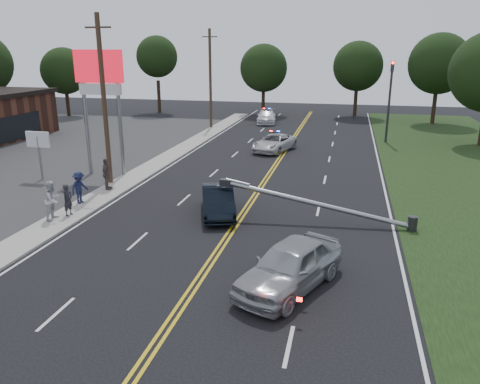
% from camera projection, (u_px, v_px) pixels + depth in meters
% --- Properties ---
extents(ground, '(120.00, 120.00, 0.00)m').
position_uv_depth(ground, '(188.00, 296.00, 15.86)').
color(ground, black).
rests_on(ground, ground).
extents(sidewalk, '(1.80, 70.00, 0.12)m').
position_uv_depth(sidewalk, '(107.00, 193.00, 26.97)').
color(sidewalk, '#A19C92').
rests_on(sidewalk, ground).
extents(centerline_yellow, '(0.36, 80.00, 0.00)m').
position_uv_depth(centerline_yellow, '(249.00, 204.00, 25.17)').
color(centerline_yellow, gold).
rests_on(centerline_yellow, ground).
extents(pylon_sign, '(3.20, 0.35, 8.00)m').
position_uv_depth(pylon_sign, '(100.00, 83.00, 29.41)').
color(pylon_sign, gray).
rests_on(pylon_sign, ground).
extents(small_sign, '(1.60, 0.14, 3.10)m').
position_uv_depth(small_sign, '(38.00, 144.00, 29.38)').
color(small_sign, gray).
rests_on(small_sign, ground).
extents(traffic_signal, '(0.28, 0.41, 7.05)m').
position_uv_depth(traffic_signal, '(390.00, 95.00, 40.77)').
color(traffic_signal, '#2D2D30').
rests_on(traffic_signal, ground).
extents(fallen_streetlight, '(9.36, 0.44, 1.91)m').
position_uv_depth(fallen_streetlight, '(327.00, 206.00, 22.14)').
color(fallen_streetlight, '#2D2D30').
rests_on(fallen_streetlight, ground).
extents(utility_pole_mid, '(1.60, 0.28, 10.00)m').
position_uv_depth(utility_pole_mid, '(104.00, 101.00, 27.53)').
color(utility_pole_mid, '#382619').
rests_on(utility_pole_mid, ground).
extents(utility_pole_far, '(1.60, 0.28, 10.00)m').
position_uv_depth(utility_pole_far, '(210.00, 79.00, 48.02)').
color(utility_pole_far, '#382619').
rests_on(utility_pole_far, ground).
extents(tree_4, '(5.58, 5.58, 8.25)m').
position_uv_depth(tree_4, '(64.00, 71.00, 56.90)').
color(tree_4, black).
rests_on(tree_4, ground).
extents(tree_5, '(5.22, 5.22, 9.70)m').
position_uv_depth(tree_5, '(157.00, 57.00, 59.68)').
color(tree_5, black).
rests_on(tree_5, ground).
extents(tree_6, '(5.89, 5.89, 8.69)m').
position_uv_depth(tree_6, '(264.00, 68.00, 58.36)').
color(tree_6, black).
rests_on(tree_6, ground).
extents(tree_7, '(5.93, 5.93, 9.00)m').
position_uv_depth(tree_7, '(358.00, 66.00, 56.33)').
color(tree_7, black).
rests_on(tree_7, ground).
extents(tree_8, '(6.52, 6.52, 9.76)m').
position_uv_depth(tree_8, '(439.00, 64.00, 50.59)').
color(tree_8, black).
rests_on(tree_8, ground).
extents(crashed_sedan, '(2.84, 4.64, 1.44)m').
position_uv_depth(crashed_sedan, '(218.00, 201.00, 23.47)').
color(crashed_sedan, black).
rests_on(crashed_sedan, ground).
extents(waiting_sedan, '(3.85, 5.36, 1.69)m').
position_uv_depth(waiting_sedan, '(290.00, 266.00, 16.19)').
color(waiting_sedan, '#9B9EA2').
rests_on(waiting_sedan, ground).
extents(emergency_a, '(3.53, 5.31, 1.36)m').
position_uv_depth(emergency_a, '(274.00, 143.00, 38.21)').
color(emergency_a, silver).
rests_on(emergency_a, ground).
extents(emergency_b, '(2.67, 5.18, 1.44)m').
position_uv_depth(emergency_b, '(266.00, 117.00, 52.64)').
color(emergency_b, silver).
rests_on(emergency_b, ground).
extents(bystander_a, '(0.44, 0.62, 1.58)m').
position_uv_depth(bystander_a, '(68.00, 200.00, 23.02)').
color(bystander_a, '#222328').
rests_on(bystander_a, sidewalk).
extents(bystander_b, '(0.73, 0.94, 1.92)m').
position_uv_depth(bystander_b, '(53.00, 200.00, 22.46)').
color(bystander_b, '#BCBCC1').
rests_on(bystander_b, sidewalk).
extents(bystander_c, '(0.89, 1.23, 1.71)m').
position_uv_depth(bystander_c, '(79.00, 188.00, 24.84)').
color(bystander_c, '#191E3F').
rests_on(bystander_c, sidewalk).
extents(bystander_d, '(0.66, 1.17, 1.88)m').
position_uv_depth(bystander_d, '(107.00, 174.00, 27.23)').
color(bystander_d, '#62524E').
rests_on(bystander_d, sidewalk).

